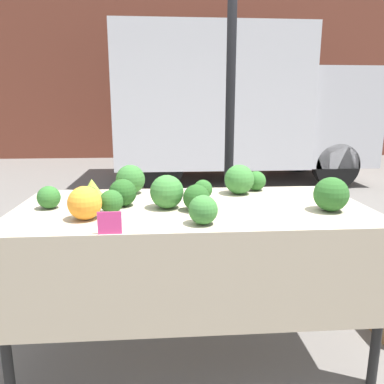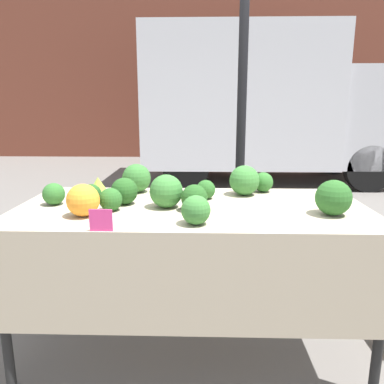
% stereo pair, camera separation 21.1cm
% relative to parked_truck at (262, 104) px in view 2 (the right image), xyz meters
% --- Properties ---
extents(ground_plane, '(40.00, 40.00, 0.00)m').
position_rel_parked_truck_xyz_m(ground_plane, '(-1.18, -5.31, -1.49)').
color(ground_plane, slate).
extents(building_facade, '(16.00, 0.60, 5.33)m').
position_rel_parked_truck_xyz_m(building_facade, '(-1.18, 3.83, 1.18)').
color(building_facade, brown).
rests_on(building_facade, ground_plane).
extents(tent_pole, '(0.07, 0.07, 2.36)m').
position_rel_parked_truck_xyz_m(tent_pole, '(-0.83, -4.52, -0.31)').
color(tent_pole, black).
rests_on(tent_pole, ground_plane).
extents(parked_truck, '(4.70, 2.21, 2.80)m').
position_rel_parked_truck_xyz_m(parked_truck, '(0.00, 0.00, 0.00)').
color(parked_truck, silver).
rests_on(parked_truck, ground_plane).
extents(market_table, '(1.98, 0.94, 0.90)m').
position_rel_parked_truck_xyz_m(market_table, '(-1.18, -5.39, -0.70)').
color(market_table, tan).
rests_on(market_table, ground_plane).
extents(orange_cauliflower, '(0.17, 0.17, 0.17)m').
position_rel_parked_truck_xyz_m(orange_cauliflower, '(-1.73, -5.54, -0.51)').
color(orange_cauliflower, orange).
rests_on(orange_cauliflower, market_table).
extents(romanesco_head, '(0.15, 0.15, 0.12)m').
position_rel_parked_truck_xyz_m(romanesco_head, '(-1.78, -5.09, -0.53)').
color(romanesco_head, '#93B238').
rests_on(romanesco_head, market_table).
extents(broccoli_head_0, '(0.19, 0.19, 0.19)m').
position_rel_parked_truck_xyz_m(broccoli_head_0, '(-1.32, -5.35, -0.50)').
color(broccoli_head_0, '#387533').
rests_on(broccoli_head_0, market_table).
extents(broccoli_head_1, '(0.19, 0.19, 0.19)m').
position_rel_parked_truck_xyz_m(broccoli_head_1, '(-0.86, -5.04, -0.50)').
color(broccoli_head_1, '#387533').
rests_on(broccoli_head_1, market_table).
extents(broccoli_head_2, '(0.18, 0.18, 0.18)m').
position_rel_parked_truck_xyz_m(broccoli_head_2, '(-0.45, -5.48, -0.50)').
color(broccoli_head_2, '#285B23').
rests_on(broccoli_head_2, market_table).
extents(broccoli_head_3, '(0.12, 0.12, 0.12)m').
position_rel_parked_truck_xyz_m(broccoli_head_3, '(-1.76, -5.30, -0.53)').
color(broccoli_head_3, '#23511E').
rests_on(broccoli_head_3, market_table).
extents(broccoli_head_4, '(0.19, 0.19, 0.19)m').
position_rel_parked_truck_xyz_m(broccoli_head_4, '(-1.55, -4.98, -0.50)').
color(broccoli_head_4, '#336B2D').
rests_on(broccoli_head_4, market_table).
extents(broccoli_head_5, '(0.12, 0.12, 0.12)m').
position_rel_parked_truck_xyz_m(broccoli_head_5, '(-1.10, -5.15, -0.53)').
color(broccoli_head_5, '#285B23').
rests_on(broccoli_head_5, market_table).
extents(broccoli_head_6, '(0.13, 0.13, 0.13)m').
position_rel_parked_truck_xyz_m(broccoli_head_6, '(-1.97, -5.31, -0.53)').
color(broccoli_head_6, '#2D6628').
rests_on(broccoli_head_6, market_table).
extents(broccoli_head_7, '(0.14, 0.14, 0.14)m').
position_rel_parked_truck_xyz_m(broccoli_head_7, '(-1.15, -5.66, -0.52)').
color(broccoli_head_7, '#387533').
rests_on(broccoli_head_7, market_table).
extents(broccoli_head_8, '(0.14, 0.14, 0.14)m').
position_rel_parked_truck_xyz_m(broccoli_head_8, '(-1.17, -5.42, -0.52)').
color(broccoli_head_8, '#23511E').
rests_on(broccoli_head_8, market_table).
extents(broccoli_head_9, '(0.15, 0.15, 0.15)m').
position_rel_parked_truck_xyz_m(broccoli_head_9, '(-1.57, -5.29, -0.52)').
color(broccoli_head_9, '#23511E').
rests_on(broccoli_head_9, market_table).
extents(broccoli_head_10, '(0.13, 0.13, 0.13)m').
position_rel_parked_truck_xyz_m(broccoli_head_10, '(-0.72, -4.95, -0.53)').
color(broccoli_head_10, '#2D6628').
rests_on(broccoli_head_10, market_table).
extents(broccoli_head_11, '(0.13, 0.13, 0.13)m').
position_rel_parked_truck_xyz_m(broccoli_head_11, '(-1.62, -5.43, -0.53)').
color(broccoli_head_11, '#285B23').
rests_on(broccoli_head_11, market_table).
extents(price_sign, '(0.11, 0.01, 0.10)m').
position_rel_parked_truck_xyz_m(price_sign, '(-1.58, -5.77, -0.54)').
color(price_sign, '#E53D84').
rests_on(price_sign, market_table).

